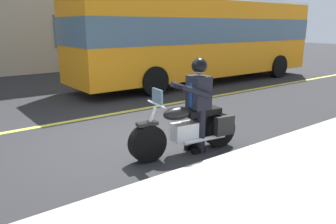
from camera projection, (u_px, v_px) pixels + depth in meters
name	position (u px, v px, depth m)	size (l,w,h in m)	color
ground_plane	(124.00, 140.00, 6.75)	(80.00, 80.00, 0.00)	#28282B
lane_center_stripe	(85.00, 119.00, 8.30)	(60.00, 0.16, 0.01)	#E5DB4C
motorcycle_main	(189.00, 129.00, 6.02)	(2.22, 0.77, 1.26)	black
rider_main	(198.00, 97.00, 5.96)	(0.67, 0.60, 1.74)	black
bus_near	(202.00, 36.00, 13.32)	(11.05, 2.70, 3.30)	orange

